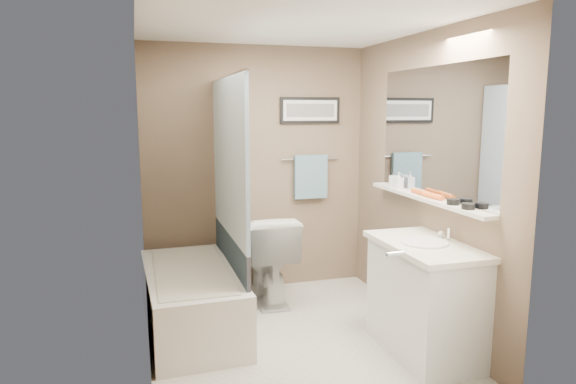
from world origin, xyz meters
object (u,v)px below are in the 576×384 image
object	(u,v)px
hair_brush_back	(421,192)
soap_bottle	(399,180)
toilet	(268,257)
candle_bowl_far	(453,202)
candle_bowl_near	(468,206)
bathtub	(191,300)
glass_jar	(393,181)
hair_brush_front	(433,196)
vanity	(424,301)

from	to	relation	value
hair_brush_back	soap_bottle	xyz separation A→B (m)	(0.00, 0.37, 0.05)
hair_brush_back	toilet	bearing A→B (deg)	136.77
candle_bowl_far	hair_brush_back	distance (m)	0.43
candle_bowl_near	hair_brush_back	bearing A→B (deg)	90.00
soap_bottle	candle_bowl_far	bearing A→B (deg)	-90.00
candle_bowl_near	soap_bottle	world-z (taller)	soap_bottle
candle_bowl_far	toilet	bearing A→B (deg)	126.28
candle_bowl_far	hair_brush_back	bearing A→B (deg)	90.00
bathtub	glass_jar	distance (m)	2.01
glass_jar	bathtub	bearing A→B (deg)	178.84
bathtub	hair_brush_front	distance (m)	2.10
glass_jar	candle_bowl_near	bearing A→B (deg)	-90.00
bathtub	vanity	world-z (taller)	vanity
candle_bowl_far	glass_jar	distance (m)	0.90
glass_jar	soap_bottle	world-z (taller)	soap_bottle
candle_bowl_far	vanity	bearing A→B (deg)	173.27
candle_bowl_near	glass_jar	xyz separation A→B (m)	(0.00, 1.07, 0.03)
vanity	soap_bottle	world-z (taller)	soap_bottle
hair_brush_front	glass_jar	bearing A→B (deg)	90.00
toilet	candle_bowl_near	size ratio (longest dim) A/B	9.29
bathtub	candle_bowl_far	size ratio (longest dim) A/B	16.67
toilet	glass_jar	distance (m)	1.36
toilet	hair_brush_front	world-z (taller)	hair_brush_front
bathtub	hair_brush_front	world-z (taller)	hair_brush_front
bathtub	toilet	xyz separation A→B (m)	(0.76, 0.46, 0.17)
bathtub	candle_bowl_near	xyz separation A→B (m)	(1.79, -1.11, 0.89)
vanity	hair_brush_front	bearing A→B (deg)	52.09
vanity	glass_jar	xyz separation A→B (m)	(0.19, 0.87, 0.77)
toilet	bathtub	bearing A→B (deg)	33.32
hair_brush_front	soap_bottle	bearing A→B (deg)	90.00
glass_jar	hair_brush_back	bearing A→B (deg)	-90.00
vanity	hair_brush_back	size ratio (longest dim) A/B	4.09
hair_brush_back	glass_jar	xyz separation A→B (m)	(0.00, 0.46, 0.03)
toilet	candle_bowl_near	distance (m)	2.00
toilet	soap_bottle	size ratio (longest dim) A/B	5.99
candle_bowl_near	hair_brush_back	xyz separation A→B (m)	(0.00, 0.61, 0.00)
hair_brush_front	bathtub	bearing A→B (deg)	159.35
hair_brush_front	candle_bowl_far	bearing A→B (deg)	-90.00
soap_bottle	hair_brush_back	bearing A→B (deg)	-90.00
vanity	candle_bowl_near	xyz separation A→B (m)	(0.19, -0.20, 0.73)
toilet	hair_brush_back	bearing A→B (deg)	138.99
candle_bowl_far	hair_brush_back	world-z (taller)	hair_brush_back
glass_jar	hair_brush_front	bearing A→B (deg)	-90.00
toilet	glass_jar	world-z (taller)	glass_jar
glass_jar	soap_bottle	distance (m)	0.10
candle_bowl_far	glass_jar	bearing A→B (deg)	90.00
bathtub	candle_bowl_near	size ratio (longest dim) A/B	16.67
candle_bowl_far	hair_brush_front	world-z (taller)	hair_brush_front
bathtub	candle_bowl_far	xyz separation A→B (m)	(1.79, -0.93, 0.89)
vanity	soap_bottle	xyz separation A→B (m)	(0.19, 0.78, 0.78)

